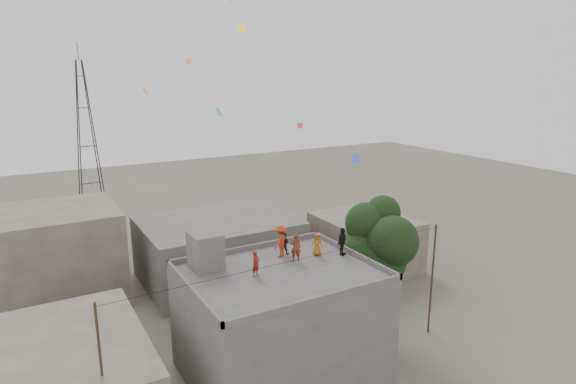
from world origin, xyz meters
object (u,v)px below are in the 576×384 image
Objects in this scene: person_dark_adult at (342,241)px; person_red_adult at (296,247)px; tree at (379,245)px; stair_head_box at (206,250)px; transmission_tower at (86,138)px.

person_red_adult is at bearing 140.01° from person_dark_adult.
person_red_adult is (-5.81, 0.40, 0.81)m from tree.
stair_head_box is 7.90m from person_dark_adult.
transmission_tower reaches higher than person_red_adult.
person_red_adult is 2.90m from person_dark_adult.
person_red_adult is at bearing -18.60° from stair_head_box.
tree is at bearing -73.91° from transmission_tower.
stair_head_box reaches higher than person_dark_adult.
stair_head_box is at bearing 135.19° from person_dark_adult.
tree is 3.09m from person_dark_adult.
stair_head_box is 5.02m from person_red_adult.
stair_head_box is 1.23× the size of person_red_adult.
tree is 5.45× the size of person_dark_adult.
transmission_tower reaches higher than person_dark_adult.
stair_head_box is 10.80m from tree.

